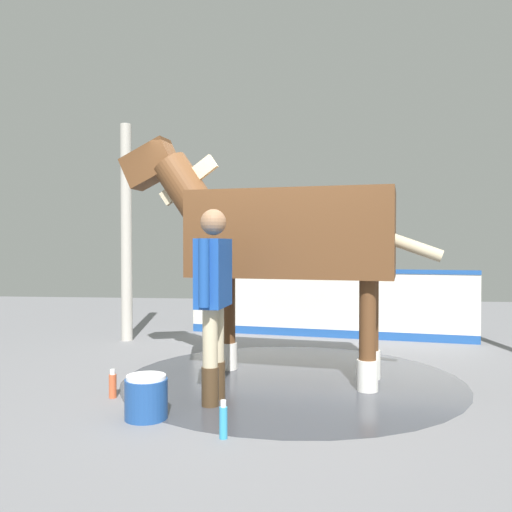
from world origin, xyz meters
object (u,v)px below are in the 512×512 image
Objects in this scene: wash_bucket at (146,397)px; bottle_shampoo at (223,421)px; horse at (281,238)px; handler at (213,291)px; bottle_spray at (113,385)px.

wash_bucket reaches higher than bottle_shampoo.
wash_bucket is 0.78m from bottle_shampoo.
horse is 12.17× the size of bottle_shampoo.
bottle_shampoo is (-0.86, -0.23, -0.85)m from handler.
handler is 1.23m from bottle_shampoo.
handler reaches higher than wash_bucket.
bottle_spray is at bearing 39.73° from horse.
horse is 1.99× the size of handler.
wash_bucket is at bearing 61.89° from bottle_shampoo.
horse is 2.13m from wash_bucket.
bottle_shampoo is (-0.36, -0.68, -0.04)m from wash_bucket.
horse is at bearing -10.03° from bottle_shampoo.
handler is (-0.89, 0.54, -0.48)m from horse.
bottle_spray is at bearing 52.52° from bottle_shampoo.
bottle_spray is (0.89, 1.16, -0.01)m from bottle_shampoo.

